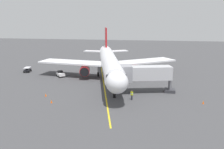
{
  "coord_description": "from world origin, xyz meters",
  "views": [
    {
      "loc": [
        -8.83,
        54.23,
        13.62
      ],
      "look_at": [
        -0.71,
        9.27,
        3.0
      ],
      "focal_mm": 37.58,
      "sensor_mm": 36.0,
      "label": 1
    }
  ],
  "objects_px": {
    "ground_crew_marshaller": "(132,95)",
    "safety_cone_nose_left": "(46,95)",
    "safety_cone_nose_right": "(203,102)",
    "airplane": "(109,62)",
    "jet_bridge": "(142,74)",
    "baggage_cart_portside": "(27,70)",
    "safety_cone_wing_port": "(51,101)",
    "tug_near_nose": "(61,74)"
  },
  "relations": [
    {
      "from": "ground_crew_marshaller",
      "to": "safety_cone_nose_left",
      "type": "bearing_deg",
      "value": 2.89
    },
    {
      "from": "safety_cone_nose_right",
      "to": "ground_crew_marshaller",
      "type": "bearing_deg",
      "value": 0.48
    },
    {
      "from": "airplane",
      "to": "safety_cone_nose_left",
      "type": "height_order",
      "value": "airplane"
    },
    {
      "from": "jet_bridge",
      "to": "safety_cone_nose_left",
      "type": "xyz_separation_m",
      "value": [
        17.07,
        5.27,
        -3.49
      ]
    },
    {
      "from": "airplane",
      "to": "jet_bridge",
      "type": "distance_m",
      "value": 12.5
    },
    {
      "from": "airplane",
      "to": "jet_bridge",
      "type": "relative_size",
      "value": 3.47
    },
    {
      "from": "ground_crew_marshaller",
      "to": "baggage_cart_portside",
      "type": "distance_m",
      "value": 34.65
    },
    {
      "from": "jet_bridge",
      "to": "baggage_cart_portside",
      "type": "relative_size",
      "value": 4.04
    },
    {
      "from": "ground_crew_marshaller",
      "to": "safety_cone_nose_right",
      "type": "distance_m",
      "value": 11.94
    },
    {
      "from": "baggage_cart_portside",
      "to": "safety_cone_nose_left",
      "type": "relative_size",
      "value": 5.16
    },
    {
      "from": "airplane",
      "to": "safety_cone_wing_port",
      "type": "height_order",
      "value": "airplane"
    },
    {
      "from": "airplane",
      "to": "jet_bridge",
      "type": "xyz_separation_m",
      "value": [
        -8.03,
        9.57,
        -0.24
      ]
    },
    {
      "from": "jet_bridge",
      "to": "safety_cone_nose_right",
      "type": "relative_size",
      "value": 20.85
    },
    {
      "from": "tug_near_nose",
      "to": "safety_cone_wing_port",
      "type": "relative_size",
      "value": 4.94
    },
    {
      "from": "ground_crew_marshaller",
      "to": "safety_cone_wing_port",
      "type": "distance_m",
      "value": 13.78
    },
    {
      "from": "tug_near_nose",
      "to": "safety_cone_nose_left",
      "type": "relative_size",
      "value": 4.94
    },
    {
      "from": "jet_bridge",
      "to": "baggage_cart_portside",
      "type": "height_order",
      "value": "jet_bridge"
    },
    {
      "from": "tug_near_nose",
      "to": "jet_bridge",
      "type": "bearing_deg",
      "value": 154.76
    },
    {
      "from": "jet_bridge",
      "to": "baggage_cart_portside",
      "type": "distance_m",
      "value": 33.97
    },
    {
      "from": "jet_bridge",
      "to": "tug_near_nose",
      "type": "height_order",
      "value": "jet_bridge"
    },
    {
      "from": "tug_near_nose",
      "to": "safety_cone_nose_left",
      "type": "height_order",
      "value": "tug_near_nose"
    },
    {
      "from": "airplane",
      "to": "safety_cone_wing_port",
      "type": "relative_size",
      "value": 72.35
    },
    {
      "from": "ground_crew_marshaller",
      "to": "baggage_cart_portside",
      "type": "xyz_separation_m",
      "value": [
        29.83,
        -17.62,
        -0.23
      ]
    },
    {
      "from": "airplane",
      "to": "safety_cone_nose_left",
      "type": "relative_size",
      "value": 72.35
    },
    {
      "from": "ground_crew_marshaller",
      "to": "tug_near_nose",
      "type": "distance_m",
      "value": 23.54
    },
    {
      "from": "safety_cone_nose_left",
      "to": "tug_near_nose",
      "type": "bearing_deg",
      "value": -77.92
    },
    {
      "from": "tug_near_nose",
      "to": "safety_cone_wing_port",
      "type": "bearing_deg",
      "value": 107.64
    },
    {
      "from": "jet_bridge",
      "to": "ground_crew_marshaller",
      "type": "height_order",
      "value": "jet_bridge"
    },
    {
      "from": "tug_near_nose",
      "to": "safety_cone_nose_right",
      "type": "relative_size",
      "value": 4.94
    },
    {
      "from": "safety_cone_wing_port",
      "to": "jet_bridge",
      "type": "bearing_deg",
      "value": -149.79
    },
    {
      "from": "safety_cone_nose_left",
      "to": "safety_cone_nose_right",
      "type": "bearing_deg",
      "value": -178.15
    },
    {
      "from": "tug_near_nose",
      "to": "baggage_cart_portside",
      "type": "bearing_deg",
      "value": -18.19
    },
    {
      "from": "safety_cone_nose_left",
      "to": "safety_cone_nose_right",
      "type": "height_order",
      "value": "same"
    },
    {
      "from": "jet_bridge",
      "to": "safety_cone_wing_port",
      "type": "relative_size",
      "value": 20.85
    },
    {
      "from": "airplane",
      "to": "tug_near_nose",
      "type": "height_order",
      "value": "airplane"
    },
    {
      "from": "safety_cone_nose_right",
      "to": "safety_cone_wing_port",
      "type": "distance_m",
      "value": 25.43
    },
    {
      "from": "airplane",
      "to": "safety_cone_nose_left",
      "type": "bearing_deg",
      "value": 58.66
    },
    {
      "from": "jet_bridge",
      "to": "tug_near_nose",
      "type": "distance_m",
      "value": 22.59
    },
    {
      "from": "ground_crew_marshaller",
      "to": "safety_cone_nose_left",
      "type": "relative_size",
      "value": 3.11
    },
    {
      "from": "tug_near_nose",
      "to": "safety_cone_nose_left",
      "type": "distance_m",
      "value": 15.16
    },
    {
      "from": "jet_bridge",
      "to": "safety_cone_nose_right",
      "type": "distance_m",
      "value": 11.97
    },
    {
      "from": "baggage_cart_portside",
      "to": "safety_cone_wing_port",
      "type": "bearing_deg",
      "value": 127.65
    }
  ]
}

